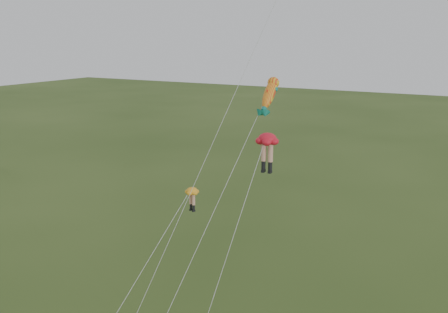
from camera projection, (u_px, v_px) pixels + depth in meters
The scene contains 3 objects.
legs_kite_red_mid at pixel (266, 145), 30.03m from camera, with size 2.74×6.81×13.04m.
legs_kite_yellow at pixel (189, 198), 34.79m from camera, with size 2.70×8.71×8.40m.
fish_kite at pixel (269, 94), 35.43m from camera, with size 3.70×11.26×16.09m.
Camera 1 is at (17.02, -22.80, 18.73)m, focal length 40.00 mm.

